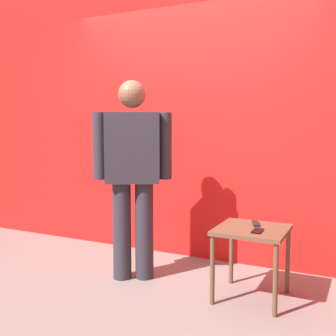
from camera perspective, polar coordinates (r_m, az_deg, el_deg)
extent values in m
plane|color=gray|center=(3.38, -5.60, -17.40)|extent=(12.00, 12.00, 0.00)
cube|color=red|center=(4.19, 3.10, 8.46)|extent=(5.57, 0.12, 3.04)
cylinder|color=#2D2D38|center=(3.65, -6.35, -8.57)|extent=(0.21, 0.21, 0.84)
cylinder|color=#2D2D38|center=(3.65, -3.28, -8.58)|extent=(0.21, 0.21, 0.84)
cube|color=#2D2D38|center=(3.54, -4.92, 2.80)|extent=(0.51, 0.42, 0.60)
cube|color=red|center=(3.66, -4.84, 3.37)|extent=(0.12, 0.07, 0.50)
cube|color=#384C99|center=(3.66, -4.83, 3.09)|extent=(0.04, 0.03, 0.45)
cylinder|color=#2D2D38|center=(3.56, -9.42, 3.00)|extent=(0.15, 0.15, 0.57)
cylinder|color=#2D2D38|center=(3.54, -0.39, 3.06)|extent=(0.15, 0.15, 0.57)
sphere|color=brown|center=(3.54, -4.98, 10.09)|extent=(0.23, 0.23, 0.23)
cube|color=brown|center=(3.25, 11.49, -8.34)|extent=(0.52, 0.52, 0.03)
cylinder|color=brown|center=(3.18, 6.12, -13.78)|extent=(0.04, 0.04, 0.53)
cylinder|color=brown|center=(3.07, 14.57, -14.73)|extent=(0.04, 0.04, 0.53)
cylinder|color=brown|center=(3.60, 8.71, -11.46)|extent=(0.04, 0.04, 0.53)
cylinder|color=brown|center=(3.50, 16.14, -12.15)|extent=(0.04, 0.04, 0.53)
cube|color=black|center=(3.15, 12.21, -8.45)|extent=(0.07, 0.15, 0.01)
cube|color=black|center=(3.35, 11.97, -7.48)|extent=(0.10, 0.17, 0.02)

